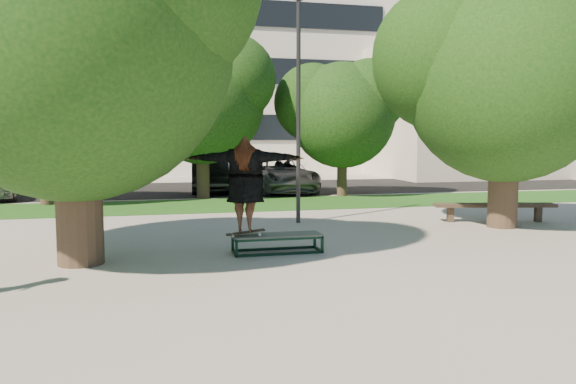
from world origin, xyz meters
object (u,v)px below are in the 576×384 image
object	(u,v)px
tree_right	(503,69)
car_silver_b	(228,172)
tree_left	(68,21)
bench	(495,207)
lamppost	(298,108)
grind_box	(277,243)
car_grey	(282,176)
car_dark	(210,175)

from	to	relation	value
tree_right	car_silver_b	world-z (taller)	tree_right
tree_left	bench	distance (m)	11.70
lamppost	tree_left	bearing A→B (deg)	-143.58
grind_box	car_grey	xyz separation A→B (m)	(2.94, 12.48, 0.53)
lamppost	grind_box	bearing A→B (deg)	-110.55
tree_left	tree_right	xyz separation A→B (m)	(10.21, 1.99, -0.33)
car_grey	tree_left	bearing A→B (deg)	-119.23
grind_box	car_silver_b	size ratio (longest dim) A/B	0.34
tree_left	car_grey	distance (m)	14.74
lamppost	car_dark	world-z (taller)	lamppost
tree_right	car_grey	size ratio (longest dim) A/B	1.25
car_dark	lamppost	bearing A→B (deg)	-77.42
lamppost	car_silver_b	distance (m)	11.46
lamppost	car_dark	size ratio (longest dim) A/B	1.38
car_grey	car_silver_b	bearing A→B (deg)	127.25
car_dark	tree_left	bearing A→B (deg)	-102.21
tree_right	grind_box	bearing A→B (deg)	-163.21
bench	car_grey	world-z (taller)	car_grey
tree_right	car_silver_b	bearing A→B (deg)	112.44
tree_left	car_silver_b	bearing A→B (deg)	72.40
tree_left	car_dark	distance (m)	14.40
tree_left	car_silver_b	world-z (taller)	tree_left
tree_left	tree_right	bearing A→B (deg)	11.03
tree_right	lamppost	distance (m)	5.36
grind_box	car_silver_b	distance (m)	15.07
bench	car_dark	world-z (taller)	car_dark
car_grey	lamppost	bearing A→B (deg)	-100.65
tree_right	bench	distance (m)	3.77
tree_right	bench	size ratio (longest dim) A/B	1.94
tree_left	car_grey	world-z (taller)	tree_left
lamppost	grind_box	xyz separation A→B (m)	(-1.44, -3.83, -2.96)
tree_right	grind_box	world-z (taller)	tree_right
lamppost	car_grey	size ratio (longest dim) A/B	1.17
car_grey	car_silver_b	size ratio (longest dim) A/B	1.00
tree_right	car_dark	world-z (taller)	tree_right
bench	car_silver_b	xyz separation A→B (m)	(-5.85, 12.33, 0.33)
tree_left	bench	world-z (taller)	tree_left
car_grey	car_silver_b	world-z (taller)	car_silver_b
lamppost	grind_box	distance (m)	5.05
lamppost	tree_right	bearing A→B (deg)	-21.28
tree_right	car_dark	distance (m)	13.51
tree_left	grind_box	bearing A→B (deg)	1.08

